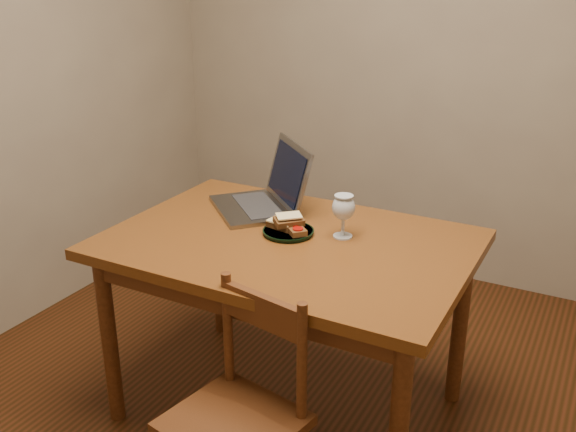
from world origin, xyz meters
The scene contains 9 objects.
back_wall centered at (0.00, 1.61, 1.30)m, with size 3.20×0.02×2.60m, color gray.
table centered at (-0.11, 0.11, 0.65)m, with size 1.30×0.90×0.74m.
chair centered at (0.01, -0.45, 0.43)m, with size 0.43×0.42×0.40m.
plate centered at (-0.14, 0.15, 0.75)m, with size 0.19×0.19×0.02m, color black.
sandwich_cheese centered at (-0.17, 0.16, 0.77)m, with size 0.11×0.06×0.03m, color #381E0C, non-canonical shape.
sandwich_tomato centered at (-0.10, 0.14, 0.77)m, with size 0.10×0.06×0.03m, color #381E0C, non-canonical shape.
sandwich_top centered at (-0.14, 0.15, 0.79)m, with size 0.11×0.06×0.03m, color #381E0C, non-canonical shape.
milk_glass centered at (0.05, 0.22, 0.82)m, with size 0.09×0.09×0.16m, color white, non-canonical shape.
laptop centered at (-0.34, 0.35, 0.81)m, with size 0.50×0.49×0.26m.
Camera 1 is at (0.89, -1.78, 1.67)m, focal length 40.00 mm.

